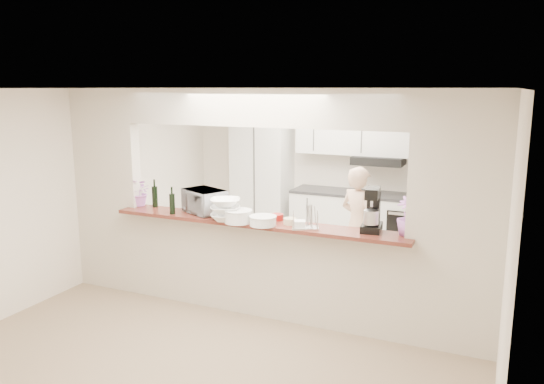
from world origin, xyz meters
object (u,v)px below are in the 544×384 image
Objects in this scene: toaster_oven at (204,201)px; refrigerator at (472,208)px; stand_mixer at (372,211)px; person at (358,226)px.

refrigerator is at bearing 68.35° from toaster_oven.
stand_mixer reaches higher than toaster_oven.
stand_mixer is at bearing 25.39° from toaster_oven.
toaster_oven is 1.95m from stand_mixer.
toaster_oven is 1.11× the size of stand_mixer.
refrigerator is at bearing -108.90° from person.
toaster_oven is 2.05m from person.
stand_mixer reaches higher than person.
person is (1.46, 1.36, -0.46)m from toaster_oven.
refrigerator is 2.74m from stand_mixer.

